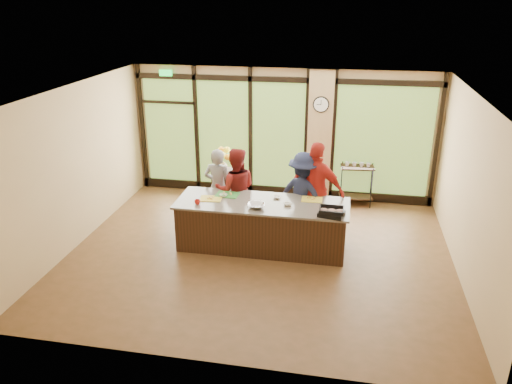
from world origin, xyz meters
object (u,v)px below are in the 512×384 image
at_px(flower_stand, 223,188).
at_px(bar_cart, 357,179).
at_px(roasting_pan, 331,214).
at_px(cook_left, 218,187).
at_px(cook_right, 303,195).
at_px(island_base, 262,226).

xyz_separation_m(flower_stand, bar_cart, (2.97, 0.63, 0.17)).
bearing_deg(roasting_pan, flower_stand, 151.89).
distance_m(cook_left, cook_right, 1.77).
bearing_deg(cook_left, island_base, 147.16).
relative_size(island_base, bar_cart, 3.08).
bearing_deg(island_base, flower_stand, 124.03).
bearing_deg(island_base, cook_left, 141.55).
bearing_deg(flower_stand, cook_right, -35.03).
bearing_deg(roasting_pan, cook_left, 165.64).
bearing_deg(island_base, cook_right, 44.64).
xyz_separation_m(island_base, flower_stand, (-1.23, 1.82, -0.01)).
height_order(cook_left, flower_stand, cook_left).
distance_m(roasting_pan, bar_cart, 2.87).
bearing_deg(roasting_pan, bar_cart, 93.68).
bearing_deg(cook_right, flower_stand, -5.79).
relative_size(island_base, cook_left, 1.89).
bearing_deg(cook_right, bar_cart, -96.04).
distance_m(island_base, cook_left, 1.41).
bearing_deg(cook_left, flower_stand, -74.85).
bearing_deg(island_base, roasting_pan, -15.82).
height_order(island_base, bar_cart, bar_cart).
distance_m(cook_left, bar_cart, 3.24).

